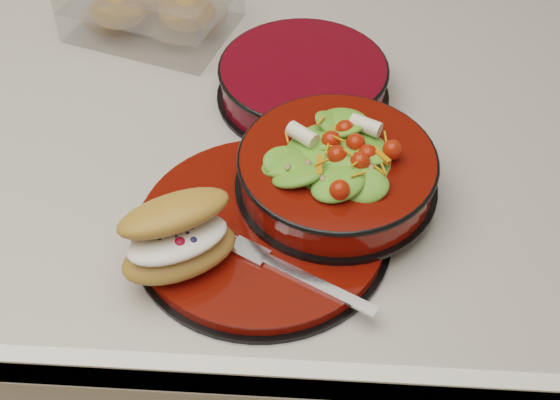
# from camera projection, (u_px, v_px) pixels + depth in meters

# --- Properties ---
(island_counter) EXTENTS (1.24, 0.74, 0.90)m
(island_counter) POSITION_uv_depth(u_px,v_px,m) (223.00, 320.00, 1.37)
(island_counter) COLOR silver
(island_counter) RESTS_ON ground
(dinner_plate) EXTENTS (0.31, 0.31, 0.02)m
(dinner_plate) POSITION_uv_depth(u_px,v_px,m) (263.00, 230.00, 0.91)
(dinner_plate) COLOR black
(dinner_plate) RESTS_ON island_counter
(salad_bowl) EXTENTS (0.25, 0.25, 0.10)m
(salad_bowl) POSITION_uv_depth(u_px,v_px,m) (337.00, 165.00, 0.92)
(salad_bowl) COLOR black
(salad_bowl) RESTS_ON dinner_plate
(croissant) EXTENTS (0.15, 0.14, 0.08)m
(croissant) POSITION_uv_depth(u_px,v_px,m) (179.00, 237.00, 0.84)
(croissant) COLOR #B57A37
(croissant) RESTS_ON dinner_plate
(fork) EXTENTS (0.17, 0.10, 0.00)m
(fork) POSITION_uv_depth(u_px,v_px,m) (297.00, 274.00, 0.85)
(fork) COLOR silver
(fork) RESTS_ON dinner_plate
(pastry_box) EXTENTS (0.27, 0.23, 0.09)m
(pastry_box) POSITION_uv_depth(u_px,v_px,m) (152.00, 3.00, 1.18)
(pastry_box) COLOR white
(pastry_box) RESTS_ON island_counter
(extra_bowl) EXTENTS (0.24, 0.24, 0.05)m
(extra_bowl) POSITION_uv_depth(u_px,v_px,m) (303.00, 80.00, 1.07)
(extra_bowl) COLOR black
(extra_bowl) RESTS_ON island_counter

